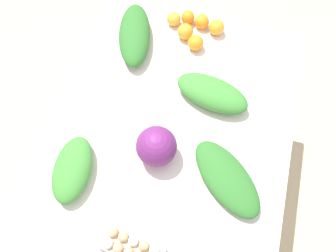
{
  "coord_description": "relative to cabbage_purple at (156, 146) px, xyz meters",
  "views": [
    {
      "loc": [
        0.6,
        0.17,
        2.04
      ],
      "look_at": [
        0.0,
        0.0,
        0.78
      ],
      "focal_mm": 35.0,
      "sensor_mm": 36.0,
      "label": 1
    }
  ],
  "objects": [
    {
      "name": "ground_plane",
      "position": [
        -0.13,
        0.01,
        -0.84
      ],
      "size": [
        8.0,
        8.0,
        0.0
      ],
      "primitive_type": "plane",
      "color": "#C6B289"
    },
    {
      "name": "dining_table",
      "position": [
        -0.13,
        0.01,
        -0.17
      ],
      "size": [
        1.37,
        1.06,
        0.76
      ],
      "color": "silver",
      "rests_on": "ground_plane"
    },
    {
      "name": "cabbage_purple",
      "position": [
        0.0,
        0.0,
        0.0
      ],
      "size": [
        0.17,
        0.17,
        0.17
      ],
      "primitive_type": "sphere",
      "color": "#6B2366",
      "rests_on": "dining_table"
    },
    {
      "name": "egg_carton",
      "position": [
        0.39,
        0.02,
        -0.04
      ],
      "size": [
        0.12,
        0.24,
        0.09
      ],
      "rotation": [
        0.0,
        0.0,
        1.46
      ],
      "color": "beige",
      "rests_on": "dining_table"
    },
    {
      "name": "greens_bunch_kale",
      "position": [
        -0.33,
        0.16,
        -0.03
      ],
      "size": [
        0.22,
        0.36,
        0.1
      ],
      "primitive_type": "ellipsoid",
      "rotation": [
        0.0,
        0.0,
        1.37
      ],
      "color": "#3D8433",
      "rests_on": "dining_table"
    },
    {
      "name": "greens_bunch_chard",
      "position": [
        0.04,
        0.3,
        -0.05
      ],
      "size": [
        0.37,
        0.38,
        0.07
      ],
      "primitive_type": "ellipsoid",
      "rotation": [
        0.0,
        0.0,
        0.84
      ],
      "color": "#2D6B28",
      "rests_on": "dining_table"
    },
    {
      "name": "greens_bunch_dandelion",
      "position": [
        0.17,
        -0.3,
        -0.04
      ],
      "size": [
        0.3,
        0.19,
        0.09
      ],
      "primitive_type": "ellipsoid",
      "rotation": [
        0.0,
        0.0,
        3.3
      ],
      "color": "#3D8433",
      "rests_on": "dining_table"
    },
    {
      "name": "greens_bunch_scallion",
      "position": [
        -0.55,
        -0.28,
        -0.03
      ],
      "size": [
        0.42,
        0.26,
        0.1
      ],
      "primitive_type": "ellipsoid",
      "rotation": [
        0.0,
        0.0,
        0.29
      ],
      "color": "#2D6B28",
      "rests_on": "dining_table"
    },
    {
      "name": "orange_0",
      "position": [
        -0.74,
        0.02,
        -0.05
      ],
      "size": [
        0.07,
        0.07,
        0.07
      ],
      "primitive_type": "sphere",
      "color": "orange",
      "rests_on": "dining_table"
    },
    {
      "name": "orange_1",
      "position": [
        -0.65,
        -0.05,
        -0.04
      ],
      "size": [
        0.08,
        0.08,
        0.08
      ],
      "primitive_type": "sphere",
      "color": "orange",
      "rests_on": "dining_table"
    },
    {
      "name": "orange_2",
      "position": [
        -0.71,
        -0.13,
        -0.05
      ],
      "size": [
        0.07,
        0.07,
        0.07
      ],
      "primitive_type": "sphere",
      "color": "#F9A833",
      "rests_on": "dining_table"
    },
    {
      "name": "orange_3",
      "position": [
        -0.75,
        -0.06,
        -0.05
      ],
      "size": [
        0.07,
        0.07,
        0.07
      ],
      "primitive_type": "sphere",
      "color": "orange",
      "rests_on": "dining_table"
    },
    {
      "name": "orange_4",
      "position": [
        -0.59,
        0.02,
        -0.04
      ],
      "size": [
        0.08,
        0.08,
        0.08
      ],
      "primitive_type": "sphere",
      "color": "orange",
      "rests_on": "dining_table"
    },
    {
      "name": "orange_5",
      "position": [
        -0.72,
        0.1,
        -0.04
      ],
      "size": [
        0.08,
        0.08,
        0.08
      ],
      "primitive_type": "sphere",
      "color": "orange",
      "rests_on": "dining_table"
    }
  ]
}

